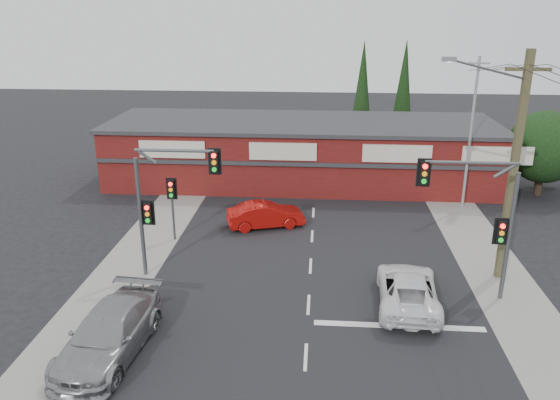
# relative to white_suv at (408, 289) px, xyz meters

# --- Properties ---
(ground) EXTENTS (120.00, 120.00, 0.00)m
(ground) POSITION_rel_white_suv_xyz_m (-4.02, -0.19, -0.71)
(ground) COLOR black
(ground) RESTS_ON ground
(road_strip) EXTENTS (14.00, 70.00, 0.01)m
(road_strip) POSITION_rel_white_suv_xyz_m (-4.02, 4.81, -0.70)
(road_strip) COLOR black
(road_strip) RESTS_ON ground
(verge_left) EXTENTS (3.00, 70.00, 0.02)m
(verge_left) POSITION_rel_white_suv_xyz_m (-12.52, 4.81, -0.70)
(verge_left) COLOR gray
(verge_left) RESTS_ON ground
(verge_right) EXTENTS (3.00, 70.00, 0.02)m
(verge_right) POSITION_rel_white_suv_xyz_m (4.48, 4.81, -0.70)
(verge_right) COLOR gray
(verge_right) RESTS_ON ground
(stop_line) EXTENTS (6.50, 0.35, 0.01)m
(stop_line) POSITION_rel_white_suv_xyz_m (-0.52, -1.69, -0.69)
(stop_line) COLOR silver
(stop_line) RESTS_ON ground
(white_suv) EXTENTS (2.68, 5.22, 1.41)m
(white_suv) POSITION_rel_white_suv_xyz_m (0.00, 0.00, 0.00)
(white_suv) COLOR white
(white_suv) RESTS_ON ground
(silver_suv) EXTENTS (2.76, 5.80, 1.63)m
(silver_suv) POSITION_rel_white_suv_xyz_m (-10.86, -4.24, 0.11)
(silver_suv) COLOR #929496
(silver_suv) RESTS_ON ground
(red_sedan) EXTENTS (4.49, 2.69, 1.40)m
(red_sedan) POSITION_rel_white_suv_xyz_m (-6.62, 7.96, -0.01)
(red_sedan) COLOR #9D0D09
(red_sedan) RESTS_ON ground
(lane_dashes) EXTENTS (0.12, 44.41, 0.01)m
(lane_dashes) POSITION_rel_white_suv_xyz_m (-4.02, 3.21, -0.69)
(lane_dashes) COLOR silver
(lane_dashes) RESTS_ON ground
(shop_building) EXTENTS (27.30, 8.40, 4.22)m
(shop_building) POSITION_rel_white_suv_xyz_m (-5.01, 16.79, 1.43)
(shop_building) COLOR #511110
(shop_building) RESTS_ON ground
(tree_cluster) EXTENTS (5.90, 5.10, 5.50)m
(tree_cluster) POSITION_rel_white_suv_xyz_m (10.68, 15.25, 2.19)
(tree_cluster) COLOR #2D2116
(tree_cluster) RESTS_ON ground
(conifer_near) EXTENTS (1.80, 1.80, 9.25)m
(conifer_near) POSITION_rel_white_suv_xyz_m (-0.52, 23.81, 4.77)
(conifer_near) COLOR #2D2116
(conifer_near) RESTS_ON ground
(conifer_far) EXTENTS (1.80, 1.80, 9.25)m
(conifer_far) POSITION_rel_white_suv_xyz_m (2.98, 25.81, 4.77)
(conifer_far) COLOR #2D2116
(conifer_far) RESTS_ON ground
(traffic_mast_left) EXTENTS (3.77, 0.27, 5.97)m
(traffic_mast_left) POSITION_rel_white_suv_xyz_m (-10.44, 1.81, 3.22)
(traffic_mast_left) COLOR #47494C
(traffic_mast_left) RESTS_ON ground
(traffic_mast_right) EXTENTS (3.96, 0.27, 5.97)m
(traffic_mast_right) POSITION_rel_white_suv_xyz_m (2.85, 0.81, 3.24)
(traffic_mast_right) COLOR #47494C
(traffic_mast_right) RESTS_ON ground
(pedestal_signal) EXTENTS (0.55, 0.27, 3.38)m
(pedestal_signal) POSITION_rel_white_suv_xyz_m (-11.22, 5.81, 1.70)
(pedestal_signal) COLOR #47494C
(pedestal_signal) RESTS_ON ground
(utility_pole) EXTENTS (4.38, 0.59, 10.00)m
(utility_pole) POSITION_rel_white_suv_xyz_m (4.35, 2.80, 4.69)
(utility_pole) COLOR brown
(utility_pole) RESTS_ON ground
(steel_pole) EXTENTS (1.20, 0.16, 9.00)m
(steel_pole) POSITION_rel_white_suv_xyz_m (4.98, 11.81, 4.00)
(steel_pole) COLOR gray
(steel_pole) RESTS_ON ground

